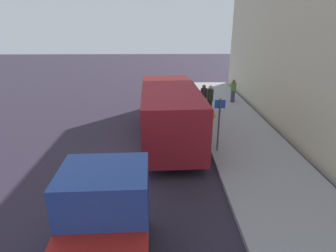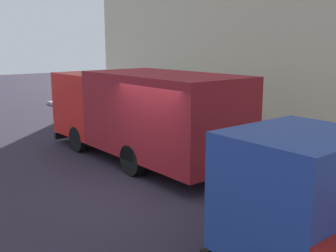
{
  "view_description": "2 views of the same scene",
  "coord_description": "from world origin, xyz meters",
  "views": [
    {
      "loc": [
        0.88,
        -10.27,
        5.49
      ],
      "look_at": [
        1.11,
        0.35,
        1.45
      ],
      "focal_mm": 29.65,
      "sensor_mm": 36.0,
      "label": 1
    },
    {
      "loc": [
        -5.26,
        -7.86,
        3.51
      ],
      "look_at": [
        1.5,
        1.08,
        1.17
      ],
      "focal_mm": 42.24,
      "sensor_mm": 36.0,
      "label": 2
    }
  ],
  "objects": [
    {
      "name": "ground",
      "position": [
        0.0,
        0.0,
        0.0
      ],
      "size": [
        80.0,
        80.0,
        0.0
      ],
      "primitive_type": "plane",
      "color": "#2C2433"
    },
    {
      "name": "street_sign_post",
      "position": [
        3.27,
        0.66,
        1.57
      ],
      "size": [
        0.44,
        0.08,
        2.36
      ],
      "color": "#4C5156",
      "rests_on": "sidewalk"
    },
    {
      "name": "pedestrian_walking",
      "position": [
        3.78,
        5.91,
        1.08
      ],
      "size": [
        0.39,
        0.39,
        1.74
      ],
      "rotation": [
        0.0,
        0.0,
        3.15
      ],
      "color": "black",
      "rests_on": "sidewalk"
    },
    {
      "name": "large_utility_truck",
      "position": [
        1.22,
        2.09,
        1.51
      ],
      "size": [
        2.79,
        7.41,
        2.71
      ],
      "rotation": [
        0.0,
        0.0,
        0.05
      ],
      "color": "red",
      "rests_on": "ground"
    },
    {
      "name": "traffic_cone_orange",
      "position": [
        3.79,
        5.18,
        0.52
      ],
      "size": [
        0.49,
        0.49,
        0.69
      ],
      "primitive_type": "cone",
      "color": "orange",
      "rests_on": "sidewalk"
    },
    {
      "name": "pedestrian_third",
      "position": [
        3.43,
        6.24,
        1.06
      ],
      "size": [
        0.5,
        0.5,
        1.7
      ],
      "rotation": [
        0.0,
        0.0,
        0.42
      ],
      "color": "#4A3F55",
      "rests_on": "sidewalk"
    },
    {
      "name": "small_flatbed_truck",
      "position": [
        -0.45,
        -5.89,
        1.1
      ],
      "size": [
        2.24,
        5.52,
        2.3
      ],
      "rotation": [
        0.0,
        0.0,
        0.03
      ],
      "color": "#254194",
      "rests_on": "ground"
    },
    {
      "name": "pedestrian_standing",
      "position": [
        5.79,
        8.37,
        0.99
      ],
      "size": [
        0.54,
        0.54,
        1.57
      ],
      "rotation": [
        0.0,
        0.0,
        5.58
      ],
      "color": "#3D3959",
      "rests_on": "sidewalk"
    },
    {
      "name": "sidewalk",
      "position": [
        4.88,
        0.0,
        0.08
      ],
      "size": [
        3.76,
        30.0,
        0.17
      ],
      "primitive_type": "cube",
      "color": "#959396",
      "rests_on": "ground"
    }
  ]
}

